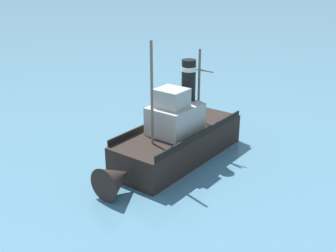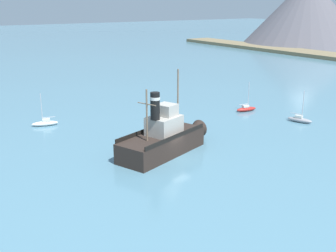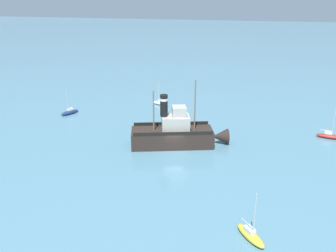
{
  "view_description": "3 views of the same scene",
  "coord_description": "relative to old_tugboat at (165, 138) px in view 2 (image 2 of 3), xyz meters",
  "views": [
    {
      "loc": [
        -27.29,
        16.4,
        14.73
      ],
      "look_at": [
        0.24,
        -1.36,
        1.94
      ],
      "focal_mm": 45.0,
      "sensor_mm": 36.0,
      "label": 1
    },
    {
      "loc": [
        38.53,
        -26.54,
        17.78
      ],
      "look_at": [
        -2.75,
        0.45,
        3.09
      ],
      "focal_mm": 45.0,
      "sensor_mm": 36.0,
      "label": 2
    },
    {
      "loc": [
        45.2,
        12.34,
        20.94
      ],
      "look_at": [
        -2.14,
        -1.66,
        2.91
      ],
      "focal_mm": 38.0,
      "sensor_mm": 36.0,
      "label": 3
    }
  ],
  "objects": [
    {
      "name": "ground_plane",
      "position": [
        2.18,
        0.4,
        -1.83
      ],
      "size": [
        600.0,
        600.0,
        0.0
      ],
      "primitive_type": "plane",
      "color": "teal"
    },
    {
      "name": "old_tugboat",
      "position": [
        0.0,
        0.0,
        0.0
      ],
      "size": [
        8.23,
        14.69,
        9.9
      ],
      "color": "#2D231E",
      "rests_on": "ground"
    },
    {
      "name": "sailboat_grey",
      "position": [
        0.01,
        24.49,
        -1.4
      ],
      "size": [
        3.95,
        2.29,
        4.9
      ],
      "color": "gray",
      "rests_on": "ground"
    },
    {
      "name": "sailboat_white",
      "position": [
        -19.37,
        -8.67,
        -1.4
      ],
      "size": [
        1.99,
        3.95,
        4.9
      ],
      "color": "white",
      "rests_on": "ground"
    },
    {
      "name": "sailboat_red",
      "position": [
        -9.37,
        22.3,
        -1.4
      ],
      "size": [
        1.57,
        3.91,
        4.9
      ],
      "color": "#B22823",
      "rests_on": "ground"
    }
  ]
}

